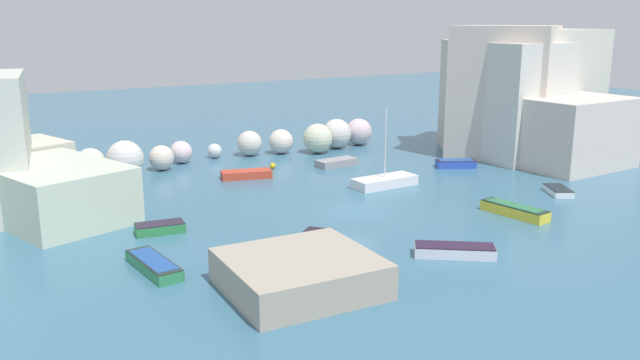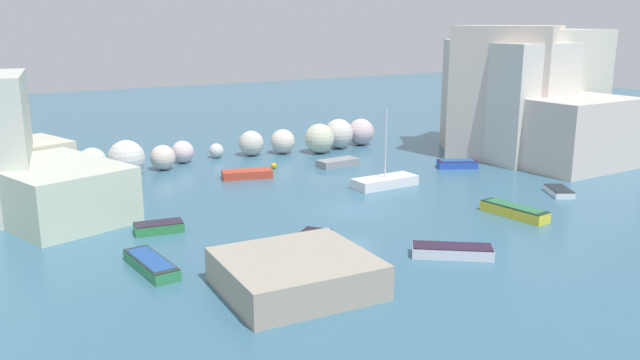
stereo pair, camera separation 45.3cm
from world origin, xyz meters
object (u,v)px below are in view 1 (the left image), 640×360
object	(u,v)px
moored_boat_1	(89,193)
moored_boat_4	(311,243)
moored_boat_10	(455,251)
moored_boat_9	(558,191)
moored_boat_6	(514,210)
moored_boat_7	(456,163)
moored_boat_8	(337,162)
moored_boat_0	(160,228)
stone_dock	(300,273)
moored_boat_5	(154,265)
moored_boat_3	(246,174)
moored_boat_2	(384,181)
channel_buoy	(273,166)

from	to	relation	value
moored_boat_1	moored_boat_4	bearing A→B (deg)	-65.17
moored_boat_1	moored_boat_4	distance (m)	17.80
moored_boat_10	moored_boat_9	bearing A→B (deg)	57.67
moored_boat_6	moored_boat_7	distance (m)	13.09
moored_boat_6	moored_boat_8	bearing A→B (deg)	179.17
moored_boat_7	moored_boat_6	bearing A→B (deg)	-89.33
moored_boat_8	moored_boat_9	xyz separation A→B (m)	(7.94, -14.97, -0.05)
moored_boat_0	moored_boat_7	bearing A→B (deg)	17.04
moored_boat_4	moored_boat_7	distance (m)	21.94
moored_boat_7	moored_boat_10	bearing A→B (deg)	-104.61
stone_dock	moored_boat_6	bearing A→B (deg)	9.84
moored_boat_10	moored_boat_5	bearing A→B (deg)	-166.49
moored_boat_0	moored_boat_4	bearing A→B (deg)	-40.40
moored_boat_3	moored_boat_4	distance (m)	16.13
moored_boat_2	moored_boat_9	distance (m)	11.60
moored_boat_8	moored_boat_10	bearing A→B (deg)	-110.31
moored_boat_3	moored_boat_10	world-z (taller)	moored_boat_10
moored_boat_2	moored_boat_3	size ratio (longest dim) A/B	1.43
moored_boat_4	moored_boat_5	size ratio (longest dim) A/B	0.81
moored_boat_3	moored_boat_8	size ratio (longest dim) A/B	1.14
moored_boat_4	moored_boat_7	world-z (taller)	moored_boat_4
moored_boat_4	moored_boat_9	distance (m)	19.63
moored_boat_4	moored_boat_9	size ratio (longest dim) A/B	1.22
stone_dock	moored_boat_7	world-z (taller)	stone_dock
moored_boat_1	moored_boat_6	world-z (taller)	moored_boat_6
moored_boat_2	moored_boat_3	bearing A→B (deg)	133.31
moored_boat_1	moored_boat_3	xyz separation A→B (m)	(11.10, -0.56, 0.00)
moored_boat_5	moored_boat_7	world-z (taller)	moored_boat_7
moored_boat_1	moored_boat_10	size ratio (longest dim) A/B	0.80
moored_boat_1	moored_boat_7	world-z (taller)	moored_boat_7
moored_boat_2	moored_boat_10	distance (m)	14.02
channel_buoy	moored_boat_7	distance (m)	14.42
moored_boat_0	moored_boat_2	xyz separation A→B (m)	(16.65, 1.76, 0.08)
moored_boat_4	moored_boat_5	bearing A→B (deg)	131.20
stone_dock	moored_boat_10	bearing A→B (deg)	-2.73
stone_dock	channel_buoy	bearing A→B (deg)	65.25
stone_dock	moored_boat_0	bearing A→B (deg)	103.82
moored_boat_0	moored_boat_2	world-z (taller)	moored_boat_2
stone_dock	moored_boat_2	world-z (taller)	moored_boat_2
moored_boat_1	moored_boat_9	world-z (taller)	moored_boat_1
moored_boat_4	moored_boat_5	world-z (taller)	moored_boat_4
stone_dock	moored_boat_10	world-z (taller)	stone_dock
moored_boat_0	moored_boat_4	distance (m)	8.72
moored_boat_3	moored_boat_6	world-z (taller)	moored_boat_6
moored_boat_4	moored_boat_6	distance (m)	13.33
moored_boat_5	moored_boat_0	bearing A→B (deg)	-25.64
moored_boat_0	moored_boat_7	distance (m)	25.36
stone_dock	moored_boat_7	xyz separation A→B (m)	(22.45, 14.39, -0.44)
channel_buoy	moored_boat_2	distance (m)	9.91
moored_boat_6	moored_boat_7	bearing A→B (deg)	145.91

